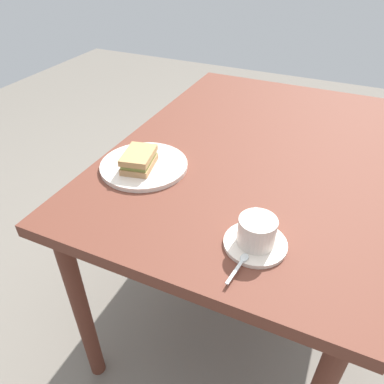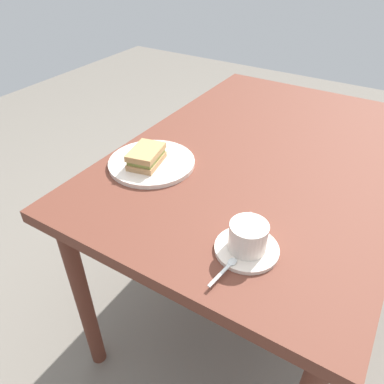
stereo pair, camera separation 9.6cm
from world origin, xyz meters
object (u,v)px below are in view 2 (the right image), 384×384
(coffee_cup, at_px, (248,235))
(spoon, at_px, (227,267))
(dining_table, at_px, (264,171))
(sandwich_plate, at_px, (152,163))
(sandwich_front, at_px, (146,156))
(coffee_saucer, at_px, (247,249))

(coffee_cup, height_order, spoon, coffee_cup)
(dining_table, distance_m, spoon, 0.55)
(sandwich_plate, xyz_separation_m, spoon, (-0.26, -0.40, 0.01))
(dining_table, bearing_deg, sandwich_plate, 134.62)
(sandwich_plate, distance_m, sandwich_front, 0.04)
(sandwich_front, xyz_separation_m, coffee_cup, (-0.16, -0.41, 0.01))
(coffee_saucer, distance_m, spoon, 0.08)
(dining_table, bearing_deg, coffee_saucer, -163.21)
(sandwich_plate, height_order, sandwich_front, sandwich_front)
(sandwich_plate, xyz_separation_m, coffee_saucer, (-0.18, -0.41, -0.00))
(spoon, bearing_deg, sandwich_plate, 56.55)
(coffee_cup, bearing_deg, spoon, 173.32)
(dining_table, relative_size, spoon, 12.76)
(sandwich_front, xyz_separation_m, coffee_saucer, (-0.16, -0.41, -0.03))
(sandwich_plate, height_order, spoon, spoon)
(coffee_cup, bearing_deg, coffee_saucer, -159.46)
(sandwich_plate, bearing_deg, sandwich_front, 174.14)
(sandwich_front, bearing_deg, dining_table, -43.45)
(coffee_cup, xyz_separation_m, spoon, (-0.08, 0.01, -0.03))
(coffee_saucer, relative_size, spoon, 1.49)
(sandwich_front, height_order, coffee_cup, coffee_cup)
(sandwich_plate, relative_size, sandwich_front, 1.99)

